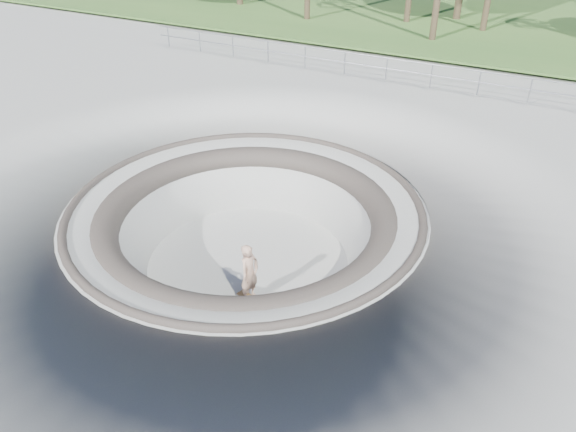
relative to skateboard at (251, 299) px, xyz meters
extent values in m
plane|color=#ACACA7|center=(-1.04, 1.59, 1.83)|extent=(180.00, 180.00, 0.00)
torus|color=#ACACA7|center=(-1.04, 1.59, -0.17)|extent=(14.00, 14.00, 4.00)
cylinder|color=#ACACA7|center=(-1.04, 1.59, -0.12)|extent=(6.60, 6.60, 0.10)
torus|color=#49433A|center=(-1.04, 1.59, 1.81)|extent=(10.24, 10.24, 0.24)
torus|color=#49433A|center=(-1.04, 1.59, 1.38)|extent=(8.91, 8.91, 0.81)
ellipsoid|color=brown|center=(-23.04, 56.59, -4.61)|extent=(50.40, 36.00, 23.40)
cylinder|color=gray|center=(-1.04, 13.59, 3.00)|extent=(25.00, 0.05, 0.05)
cylinder|color=gray|center=(-1.04, 13.59, 2.55)|extent=(25.00, 0.05, 0.05)
cube|color=brown|center=(0.00, 0.00, 0.01)|extent=(0.94, 0.49, 0.02)
cylinder|color=#AAAAAE|center=(0.00, 0.00, -0.03)|extent=(0.09, 0.19, 0.04)
cylinder|color=#AAAAAE|center=(0.00, 0.00, -0.03)|extent=(0.09, 0.19, 0.04)
cylinder|color=beige|center=(0.00, 0.00, -0.04)|extent=(0.08, 0.05, 0.07)
cylinder|color=beige|center=(0.00, 0.00, -0.04)|extent=(0.08, 0.05, 0.07)
cylinder|color=beige|center=(0.00, 0.00, -0.04)|extent=(0.08, 0.05, 0.07)
cylinder|color=beige|center=(0.00, 0.00, -0.04)|extent=(0.08, 0.05, 0.07)
imported|color=tan|center=(0.00, 0.00, 0.90)|extent=(0.49, 0.68, 1.75)
camera|label=1|loc=(6.41, -10.04, 10.11)|focal=35.00mm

